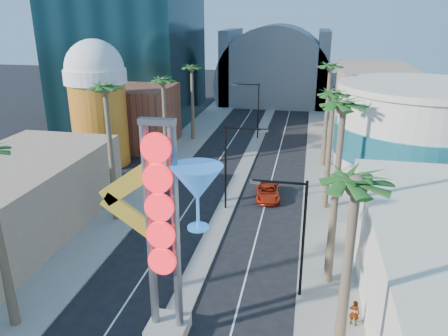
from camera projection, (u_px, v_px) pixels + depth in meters
sidewalk_west at (175, 154)px, 56.08m from camera, size 5.00×100.00×0.15m
sidewalk_east at (327, 163)px, 52.60m from camera, size 5.00×100.00×0.15m
median at (252, 151)px, 57.11m from camera, size 1.60×84.00×0.15m
brick_filler_west at (135, 116)px, 58.72m from camera, size 10.00×10.00×8.00m
filler_east at (374, 104)px, 61.73m from camera, size 10.00×20.00×10.00m
beer_mug at (98, 99)px, 50.21m from camera, size 7.00×7.00×14.50m
turquoise_building at (417, 136)px, 44.67m from camera, size 16.60×16.60×10.60m
canopy at (275, 80)px, 87.05m from camera, size 22.00×16.00×22.00m
neon_sign at (177, 220)px, 22.17m from camera, size 6.53×2.60×12.55m
streetlight_0 at (232, 160)px, 38.77m from camera, size 3.79×0.25×8.00m
streetlight_1 at (255, 105)px, 61.12m from camera, size 3.79×0.25×8.00m
streetlight_2 at (296, 229)px, 26.58m from camera, size 3.45×0.25×8.00m
palm_1 at (106, 98)px, 34.82m from camera, size 2.40×2.40×12.70m
palm_2 at (163, 87)px, 48.19m from camera, size 2.40×2.40×11.20m
palm_3 at (192, 72)px, 59.27m from camera, size 2.40×2.40×11.20m
palm_4 at (355, 201)px, 16.90m from camera, size 2.40×2.40×12.20m
palm_5 at (342, 120)px, 25.83m from camera, size 2.40×2.40×13.20m
palm_6 at (333, 103)px, 37.35m from camera, size 2.40×2.40×11.70m
palm_7 at (330, 74)px, 48.13m from camera, size 2.40×2.40×12.70m
red_pickup at (268, 192)px, 42.66m from camera, size 2.75×5.07×1.35m
pedestrian_a at (354, 313)px, 25.09m from camera, size 0.68×0.53×1.63m
pedestrian_b at (353, 230)px, 34.41m from camera, size 1.07×0.96×1.83m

